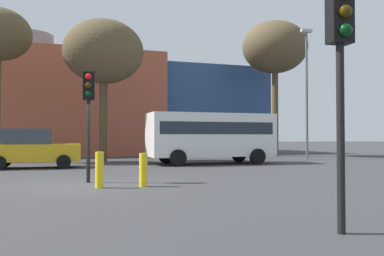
# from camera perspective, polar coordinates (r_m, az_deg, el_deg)

# --- Properties ---
(ground_plane) EXTENTS (200.00, 200.00, 0.00)m
(ground_plane) POSITION_cam_1_polar(r_m,az_deg,el_deg) (12.57, -15.31, -7.91)
(ground_plane) COLOR #38383A
(building_backdrop) EXTENTS (39.90, 12.32, 10.12)m
(building_backdrop) POSITION_cam_1_polar(r_m,az_deg,el_deg) (36.10, -22.55, 2.79)
(building_backdrop) COLOR #B2563D
(building_backdrop) RESTS_ON ground_plane
(parked_car_2) EXTENTS (4.21, 2.07, 1.83)m
(parked_car_2) POSITION_cam_1_polar(r_m,az_deg,el_deg) (20.03, -22.08, -2.78)
(parked_car_2) COLOR gold
(parked_car_2) RESTS_ON ground_plane
(white_bus) EXTENTS (6.80, 2.62, 2.72)m
(white_bus) POSITION_cam_1_polar(r_m,az_deg,el_deg) (21.49, 2.75, -0.87)
(white_bus) COLOR white
(white_bus) RESTS_ON ground_plane
(traffic_light_near_right) EXTENTS (0.38, 0.37, 3.77)m
(traffic_light_near_right) POSITION_cam_1_polar(r_m,az_deg,el_deg) (6.49, 20.66, 10.53)
(traffic_light_near_right) COLOR black
(traffic_light_near_right) RESTS_ON ground_plane
(traffic_light_island) EXTENTS (0.39, 0.38, 3.54)m
(traffic_light_island) POSITION_cam_1_polar(r_m,az_deg,el_deg) (13.09, -14.67, 3.80)
(traffic_light_island) COLOR black
(traffic_light_island) RESTS_ON ground_plane
(bare_tree_0) EXTENTS (4.73, 4.73, 8.43)m
(bare_tree_0) POSITION_cam_1_polar(r_m,az_deg,el_deg) (24.49, -12.62, 10.56)
(bare_tree_0) COLOR brown
(bare_tree_0) RESTS_ON ground_plane
(bare_tree_1) EXTENTS (4.92, 4.92, 10.27)m
(bare_tree_1) POSITION_cam_1_polar(r_m,az_deg,el_deg) (31.34, 11.86, 11.18)
(bare_tree_1) COLOR brown
(bare_tree_1) RESTS_ON ground_plane
(bollard_yellow_0) EXTENTS (0.24, 0.24, 0.98)m
(bollard_yellow_0) POSITION_cam_1_polar(r_m,az_deg,el_deg) (11.74, -7.03, -6.02)
(bollard_yellow_0) COLOR yellow
(bollard_yellow_0) RESTS_ON ground_plane
(bollard_yellow_1) EXTENTS (0.24, 0.24, 1.03)m
(bollard_yellow_1) POSITION_cam_1_polar(r_m,az_deg,el_deg) (11.65, -13.19, -5.90)
(bollard_yellow_1) COLOR yellow
(bollard_yellow_1) RESTS_ON ground_plane
(street_lamp) EXTENTS (0.80, 0.24, 8.64)m
(street_lamp) POSITION_cam_1_polar(r_m,az_deg,el_deg) (27.45, 16.20, 5.85)
(street_lamp) COLOR #59595E
(street_lamp) RESTS_ON ground_plane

